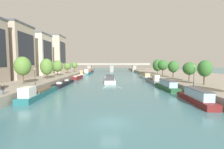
% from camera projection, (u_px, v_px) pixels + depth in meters
% --- Properties ---
extents(ground_plane, '(400.00, 400.00, 0.00)m').
position_uv_depth(ground_plane, '(111.00, 123.00, 18.84)').
color(ground_plane, '#42757F').
extents(quay_left, '(36.00, 170.00, 1.84)m').
position_uv_depth(quay_left, '(39.00, 76.00, 73.71)').
color(quay_left, gray).
rests_on(quay_left, ground).
extents(quay_right, '(36.00, 170.00, 1.84)m').
position_uv_depth(quay_right, '(186.00, 76.00, 73.47)').
color(quay_right, gray).
rests_on(quay_right, ground).
extents(barge_midriver, '(4.49, 19.54, 3.07)m').
position_uv_depth(barge_midriver, '(110.00, 79.00, 59.36)').
color(barge_midriver, silver).
rests_on(barge_midriver, ground).
extents(wake_behind_barge, '(5.60, 5.99, 0.03)m').
position_uv_depth(wake_behind_barge, '(112.00, 87.00, 46.66)').
color(wake_behind_barge, silver).
rests_on(wake_behind_barge, ground).
extents(moored_boat_left_upstream, '(3.18, 15.57, 2.86)m').
position_uv_depth(moored_boat_left_upstream, '(39.00, 93.00, 32.86)').
color(moored_boat_left_upstream, '#23666B').
rests_on(moored_boat_left_upstream, ground).
extents(moored_boat_left_second, '(2.71, 15.85, 2.11)m').
position_uv_depth(moored_boat_left_second, '(65.00, 83.00, 50.54)').
color(moored_boat_left_second, black).
rests_on(moored_boat_left_second, ground).
extents(moored_boat_left_downstream, '(2.68, 12.30, 2.44)m').
position_uv_depth(moored_boat_left_downstream, '(78.00, 77.00, 68.01)').
color(moored_boat_left_downstream, maroon).
rests_on(moored_boat_left_downstream, ground).
extents(moored_boat_left_lone, '(1.88, 10.34, 3.61)m').
position_uv_depth(moored_boat_left_lone, '(83.00, 74.00, 81.71)').
color(moored_boat_left_lone, silver).
rests_on(moored_boat_left_lone, ground).
extents(moored_boat_left_gap_after, '(3.27, 15.73, 3.23)m').
position_uv_depth(moored_boat_left_gap_after, '(88.00, 73.00, 95.58)').
color(moored_boat_left_gap_after, '#23666B').
rests_on(moored_boat_left_gap_after, ground).
extents(moored_boat_left_end, '(3.13, 13.45, 2.95)m').
position_uv_depth(moored_boat_left_end, '(91.00, 71.00, 111.35)').
color(moored_boat_left_end, '#1E284C').
rests_on(moored_boat_left_end, ground).
extents(moored_boat_right_far, '(2.68, 11.95, 2.69)m').
position_uv_depth(moored_boat_right_far, '(197.00, 97.00, 27.79)').
color(moored_boat_right_far, maroon).
rests_on(moored_boat_right_far, ground).
extents(moored_boat_right_upstream, '(2.77, 13.11, 2.69)m').
position_uv_depth(moored_boat_right_upstream, '(167.00, 85.00, 41.82)').
color(moored_boat_right_upstream, '#235633').
rests_on(moored_boat_right_upstream, ground).
extents(moored_boat_right_near, '(2.73, 12.38, 3.20)m').
position_uv_depth(moored_boat_right_near, '(154.00, 80.00, 54.98)').
color(moored_boat_right_near, gray).
rests_on(moored_boat_right_near, ground).
extents(moored_boat_right_gap_after, '(2.95, 14.87, 2.88)m').
position_uv_depth(moored_boat_right_gap_after, '(146.00, 76.00, 72.01)').
color(moored_boat_right_gap_after, silver).
rests_on(moored_boat_right_gap_after, ground).
extents(tree_left_far, '(3.98, 3.98, 7.06)m').
position_uv_depth(tree_left_far, '(23.00, 66.00, 38.91)').
color(tree_left_far, brown).
rests_on(tree_left_far, quay_left).
extents(tree_left_nearest, '(4.27, 4.27, 6.88)m').
position_uv_depth(tree_left_nearest, '(47.00, 67.00, 52.24)').
color(tree_left_nearest, brown).
rests_on(tree_left_nearest, quay_left).
extents(tree_left_third, '(4.19, 4.19, 6.44)m').
position_uv_depth(tree_left_third, '(58.00, 66.00, 63.14)').
color(tree_left_third, brown).
rests_on(tree_left_third, quay_left).
extents(tree_left_second, '(3.41, 3.41, 5.45)m').
position_uv_depth(tree_left_second, '(68.00, 66.00, 76.82)').
color(tree_left_second, brown).
rests_on(tree_left_second, quay_left).
extents(tree_left_midway, '(3.38, 3.38, 5.79)m').
position_uv_depth(tree_left_midway, '(75.00, 65.00, 91.58)').
color(tree_left_midway, brown).
rests_on(tree_left_midway, quay_left).
extents(tree_right_midway, '(3.26, 3.26, 6.14)m').
position_uv_depth(tree_right_midway, '(205.00, 69.00, 37.18)').
color(tree_right_midway, brown).
rests_on(tree_right_midway, quay_right).
extents(tree_right_third, '(3.78, 3.78, 5.70)m').
position_uv_depth(tree_right_third, '(190.00, 69.00, 44.99)').
color(tree_right_third, brown).
rests_on(tree_right_third, quay_right).
extents(tree_right_past_mid, '(3.78, 3.78, 6.18)m').
position_uv_depth(tree_right_past_mid, '(174.00, 67.00, 55.76)').
color(tree_right_past_mid, brown).
rests_on(tree_right_past_mid, quay_right).
extents(tree_right_end_of_row, '(4.41, 4.41, 6.67)m').
position_uv_depth(tree_right_end_of_row, '(163.00, 65.00, 65.62)').
color(tree_right_end_of_row, brown).
rests_on(tree_right_end_of_row, quay_right).
extents(tree_right_by_lamp, '(4.74, 4.74, 7.18)m').
position_uv_depth(tree_right_by_lamp, '(158.00, 65.00, 76.47)').
color(tree_right_by_lamp, brown).
rests_on(tree_right_by_lamp, quay_right).
extents(lamppost_left_bank, '(0.28, 0.28, 4.12)m').
position_uv_depth(lamppost_left_bank, '(36.00, 76.00, 38.31)').
color(lamppost_left_bank, black).
rests_on(lamppost_left_bank, quay_left).
extents(lamppost_right_bank, '(0.28, 0.28, 4.83)m').
position_uv_depth(lamppost_right_bank, '(195.00, 75.00, 35.71)').
color(lamppost_right_bank, black).
rests_on(lamppost_right_bank, quay_right).
extents(building_left_middle, '(12.01, 12.37, 18.71)m').
position_uv_depth(building_left_middle, '(11.00, 51.00, 52.43)').
color(building_left_middle, '#B2A38E').
rests_on(building_left_middle, quay_left).
extents(building_left_tall, '(12.30, 11.56, 18.47)m').
position_uv_depth(building_left_tall, '(36.00, 54.00, 69.39)').
color(building_left_tall, beige).
rests_on(building_left_tall, quay_left).
extents(building_left_far_end, '(13.55, 12.23, 20.87)m').
position_uv_depth(building_left_far_end, '(52.00, 54.00, 88.82)').
color(building_left_far_end, beige).
rests_on(building_left_far_end, quay_left).
extents(bridge_far, '(59.25, 4.40, 6.89)m').
position_uv_depth(bridge_far, '(112.00, 66.00, 120.01)').
color(bridge_far, '#9E998E').
rests_on(bridge_far, ground).
extents(person_on_quay, '(0.37, 0.44, 1.62)m').
position_uv_depth(person_on_quay, '(4.00, 89.00, 26.71)').
color(person_on_quay, navy).
rests_on(person_on_quay, quay_left).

